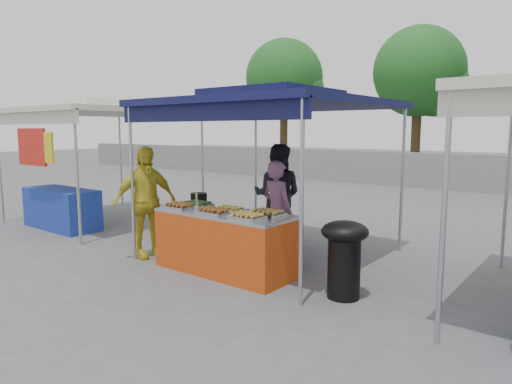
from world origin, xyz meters
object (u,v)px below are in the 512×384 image
Objects in this scene: cooking_pot at (199,198)px; helper_man at (277,195)px; vendor_table at (225,242)px; customer_person at (145,202)px; vendor_woman at (277,211)px; wok_burner at (344,252)px.

helper_man is at bearing 64.96° from cooking_pot.
cooking_pot is (-0.86, 0.36, 0.50)m from vendor_table.
vendor_table is 1.16× the size of customer_person.
vendor_woman is at bearing 72.35° from vendor_table.
helper_man is (-0.54, 0.77, 0.11)m from vendor_woman.
wok_burner is 0.61× the size of vendor_woman.
cooking_pot is at bearing 153.19° from wok_burner.
vendor_table is 1.78m from wok_burner.
vendor_table is at bearing -68.69° from customer_person.
customer_person is (-0.63, -0.53, -0.06)m from cooking_pot.
vendor_woman is at bearing 102.22° from helper_man.
cooking_pot is 0.27× the size of wok_burner.
wok_burner is (2.63, -0.24, -0.37)m from cooking_pot.
wok_burner is 0.54× the size of customer_person.
vendor_table is 1.06m from cooking_pot.
wok_burner is (1.77, 0.12, 0.12)m from vendor_table.
helper_man is (0.59, 1.27, -0.06)m from cooking_pot.
customer_person is at bearing -173.40° from vendor_table.
vendor_table is 1.15× the size of helper_man.
vendor_woman is 0.95m from helper_man.
customer_person reaches higher than wok_burner.
wok_burner is 0.53× the size of helper_man.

